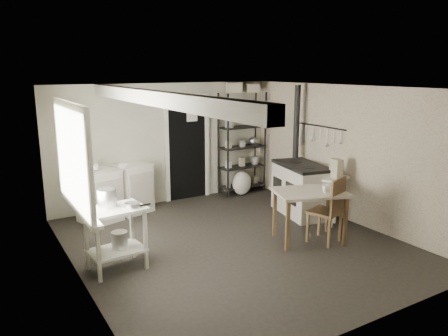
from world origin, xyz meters
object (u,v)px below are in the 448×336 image
prep_table (116,240)px  chair (325,211)px  flour_sack (242,183)px  shelf_rack (242,148)px  stockpot (107,199)px  stove (301,190)px  base_cabinets (116,191)px  work_table (309,217)px

prep_table → chair: (2.97, -0.68, 0.08)m
prep_table → flour_sack: prep_table is taller
flour_sack → chair: bearing=-96.6°
prep_table → shelf_rack: (3.41, 2.26, 0.55)m
stockpot → shelf_rack: (3.47, 2.17, 0.01)m
flour_sack → stockpot: bearing=-149.3°
shelf_rack → flour_sack: 0.74m
shelf_rack → stove: size_ratio=1.80×
stove → chair: size_ratio=1.14×
base_cabinets → flour_sack: bearing=-18.1°
chair → shelf_rack: bearing=63.2°
prep_table → chair: bearing=-12.8°
base_cabinets → work_table: 3.38m
stockpot → flour_sack: size_ratio=0.53×
chair → flour_sack: size_ratio=2.09×
chair → flour_sack: 2.79m
base_cabinets → stove: bearing=-46.8°
stove → flour_sack: stove is taller
prep_table → stockpot: size_ratio=3.24×
chair → stockpot: bearing=147.3°
stockpot → chair: 3.16m
shelf_rack → stove: 1.84m
prep_table → stove: size_ratio=0.72×
stove → flour_sack: bearing=109.7°
prep_table → stockpot: (-0.06, 0.10, 0.54)m
prep_table → chair: size_ratio=0.83×
base_cabinets → shelf_rack: 2.81m
shelf_rack → prep_table: bearing=-149.5°
base_cabinets → chair: bearing=-68.0°
prep_table → work_table: bearing=-10.9°
prep_table → shelf_rack: 4.13m
stove → flour_sack: size_ratio=2.38×
stove → chair: bearing=-104.3°
prep_table → shelf_rack: shelf_rack is taller
stockpot → prep_table: bearing=-57.6°
work_table → flour_sack: (0.50, 2.62, -0.14)m
stockpot → flour_sack: stockpot is taller
stockpot → base_cabinets: stockpot is taller
work_table → stockpot: bearing=167.5°
prep_table → stockpot: bearing=122.4°
base_cabinets → shelf_rack: bearing=-14.3°
work_table → shelf_rack: bearing=77.6°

